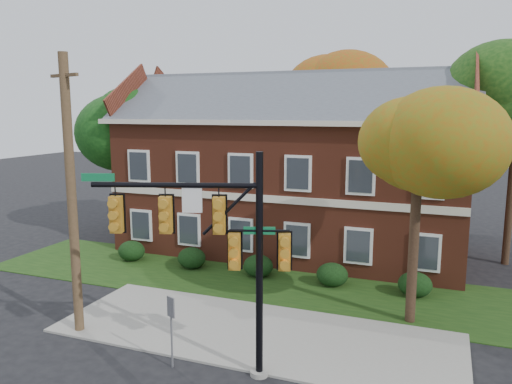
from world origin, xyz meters
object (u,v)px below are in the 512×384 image
(tree_far_rear, at_px, (346,93))
(sign_post, at_px, (171,320))
(traffic_signal, at_px, (217,240))
(hedge_right, at_px, (332,275))
(tree_near_right, at_px, (426,141))
(tree_left_rear, at_px, (129,128))
(hedge_far_left, at_px, (132,251))
(utility_pole, at_px, (72,196))
(hedge_left, at_px, (192,258))
(hedge_center, at_px, (258,266))
(apartment_building, at_px, (292,160))
(hedge_far_right, at_px, (415,285))

(tree_far_rear, xyz_separation_m, sign_post, (-0.84, -21.79, -7.32))
(traffic_signal, distance_m, sign_post, 2.99)
(hedge_right, relative_size, tree_near_right, 0.16)
(tree_far_rear, bearing_deg, tree_left_rear, -141.03)
(hedge_far_left, relative_size, hedge_right, 1.00)
(utility_pole, bearing_deg, hedge_right, 63.61)
(hedge_left, height_order, tree_far_rear, tree_far_rear)
(hedge_left, bearing_deg, hedge_center, 0.00)
(tree_near_right, bearing_deg, hedge_left, 165.19)
(hedge_left, xyz_separation_m, tree_far_rear, (4.84, 13.09, 8.32))
(hedge_center, bearing_deg, traffic_signal, -76.83)
(tree_far_rear, xyz_separation_m, utility_pole, (-5.18, -20.79, -3.98))
(hedge_center, relative_size, tree_far_rear, 0.12)
(hedge_right, bearing_deg, tree_far_rear, 99.36)
(tree_near_right, height_order, utility_pole, utility_pole)
(hedge_right, distance_m, sign_post, 9.26)
(apartment_building, bearing_deg, hedge_right, -56.33)
(hedge_center, xyz_separation_m, traffic_signal, (2.01, -8.57, 3.57))
(apartment_building, height_order, hedge_center, apartment_building)
(hedge_right, bearing_deg, apartment_building, 123.67)
(hedge_far_left, bearing_deg, tree_left_rear, 123.42)
(hedge_center, height_order, hedge_far_right, same)
(traffic_signal, bearing_deg, hedge_right, 61.82)
(tree_near_right, bearing_deg, hedge_far_left, 168.73)
(hedge_far_left, bearing_deg, hedge_right, 0.00)
(hedge_far_right, distance_m, tree_far_rear, 16.51)
(apartment_building, distance_m, hedge_far_right, 9.82)
(apartment_building, height_order, hedge_left, apartment_building)
(apartment_building, relative_size, utility_pole, 1.96)
(utility_pole, bearing_deg, tree_far_rear, 93.24)
(hedge_right, xyz_separation_m, tree_left_rear, (-13.23, 4.14, 6.16))
(hedge_center, bearing_deg, hedge_right, 0.00)
(apartment_building, relative_size, tree_left_rear, 2.12)
(sign_post, bearing_deg, tree_far_rear, 110.73)
(hedge_center, height_order, traffic_signal, traffic_signal)
(hedge_right, distance_m, traffic_signal, 9.41)
(tree_near_right, xyz_separation_m, tree_left_rear, (-16.95, 6.97, 0.01))
(utility_pole, bearing_deg, traffic_signal, 8.72)
(hedge_far_left, relative_size, hedge_far_right, 1.00)
(hedge_center, height_order, hedge_right, same)
(apartment_building, bearing_deg, traffic_signal, -81.74)
(hedge_left, height_order, tree_left_rear, tree_left_rear)
(hedge_center, bearing_deg, hedge_far_left, 180.00)
(hedge_center, xyz_separation_m, hedge_far_right, (7.00, 0.00, 0.00))
(hedge_right, bearing_deg, utility_pole, -133.61)
(tree_near_right, distance_m, utility_pole, 12.22)
(hedge_far_left, relative_size, utility_pole, 0.15)
(hedge_center, xyz_separation_m, sign_post, (0.50, -8.70, 1.00))
(hedge_left, xyz_separation_m, utility_pole, (-0.34, -7.70, 4.33))
(hedge_left, relative_size, tree_left_rear, 0.16)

